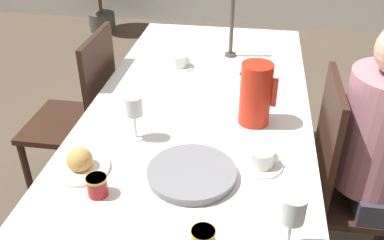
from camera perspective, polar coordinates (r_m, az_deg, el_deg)
The scene contains 14 objects.
ground_plane at distance 2.30m, azimuth 1.10°, elevation -13.26°, with size 20.00×20.00×0.00m, color brown.
dining_table at distance 1.90m, azimuth 1.29°, elevation 0.52°, with size 0.91×1.81×0.73m.
chair_person_side at distance 1.87m, azimuth 20.35°, elevation -7.78°, with size 0.42×0.42×0.93m.
chair_opposite at distance 2.26m, azimuth -14.48°, elevation 0.57°, with size 0.42×0.42×0.93m.
red_pitcher at distance 1.63m, azimuth 8.47°, elevation 3.48°, with size 0.15×0.12×0.25m.
wine_glass_water at distance 1.53m, azimuth -7.77°, elevation 1.58°, with size 0.06×0.06×0.17m.
wine_glass_juice at distance 1.12m, azimuth 13.29°, elevation -11.84°, with size 0.06×0.06×0.18m.
teacup_near_person at distance 1.45m, azimuth 9.15°, elevation -5.15°, with size 0.15×0.15×0.06m.
teacup_across at distance 2.12m, azimuth -1.84°, elevation 7.75°, with size 0.15×0.15×0.06m.
serving_tray at distance 1.39m, azimuth -0.05°, elevation -7.12°, with size 0.29×0.29×0.03m.
bread_plate at distance 1.46m, azimuth -14.67°, elevation -5.60°, with size 0.19×0.19×0.09m.
jam_jar_amber at distance 1.16m, azimuth 1.49°, elevation -15.57°, with size 0.07×0.07×0.07m.
jam_jar_red at distance 1.35m, azimuth -12.54°, elevation -8.46°, with size 0.07×0.07×0.07m.
candlestick_tall at distance 2.22m, azimuth 5.31°, elevation 12.15°, with size 0.06×0.06×0.38m.
Camera 1 is at (0.21, -1.61, 1.62)m, focal length 40.00 mm.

